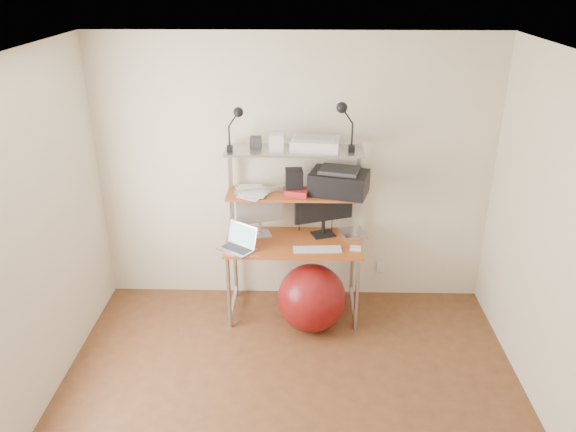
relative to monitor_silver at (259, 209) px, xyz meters
name	(u,v)px	position (x,y,z in m)	size (l,w,h in m)	color
room	(290,272)	(0.31, -1.57, 0.25)	(3.60, 3.60, 3.60)	brown
computer_desk	(294,216)	(0.31, -0.07, -0.04)	(1.20, 0.60, 1.57)	#B05522
wall_outlet	(381,267)	(1.16, 0.21, -0.70)	(0.08, 0.01, 0.12)	silver
monitor_silver	(259,209)	(0.00, 0.00, 0.00)	(0.42, 0.21, 0.48)	#A6A6AB
monitor_black	(324,207)	(0.58, 0.02, 0.02)	(0.52, 0.23, 0.54)	black
laptop	(240,243)	(-0.16, -0.28, -0.21)	(0.39, 0.37, 0.27)	#BBBCC0
keyboard	(317,249)	(0.52, -0.29, -0.25)	(0.41, 0.12, 0.01)	silver
mouse	(356,248)	(0.85, -0.28, -0.24)	(0.10, 0.06, 0.03)	silver
mac_mini	(353,234)	(0.85, 0.00, -0.24)	(0.22, 0.22, 0.04)	#BBBCC0
phone	(302,249)	(0.39, -0.29, -0.25)	(0.07, 0.12, 0.01)	black
printer	(339,182)	(0.70, 0.00, 0.26)	(0.56, 0.45, 0.23)	black
nas_cube	(294,182)	(0.31, -0.01, 0.26)	(0.15, 0.15, 0.22)	black
red_box	(297,192)	(0.34, -0.06, 0.18)	(0.20, 0.13, 0.05)	red
scanner	(315,144)	(0.49, 0.00, 0.61)	(0.43, 0.31, 0.11)	silver
box_white	(276,142)	(0.16, -0.04, 0.63)	(0.12, 0.10, 0.14)	silver
box_grey	(256,142)	(-0.02, 0.04, 0.60)	(0.09, 0.09, 0.09)	#2D2D30
clip_lamp_left	(237,119)	(-0.17, -0.08, 0.83)	(0.15, 0.08, 0.38)	black
clip_lamp_right	(344,116)	(0.72, -0.05, 0.86)	(0.17, 0.09, 0.42)	black
exercise_ball	(312,298)	(0.47, -0.37, -0.69)	(0.61, 0.61, 0.61)	maroon
paper_stack	(253,191)	(-0.06, -0.01, 0.17)	(0.35, 0.41, 0.02)	white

